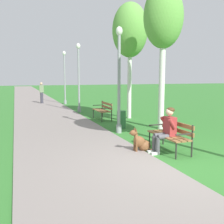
% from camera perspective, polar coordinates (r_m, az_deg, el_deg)
% --- Properties ---
extents(ground_plane, '(120.00, 120.00, 0.00)m').
position_cam_1_polar(ground_plane, '(6.34, 14.66, -11.54)').
color(ground_plane, '#33752D').
extents(paved_path, '(3.39, 60.00, 0.04)m').
position_cam_1_polar(paved_path, '(28.98, -17.47, 3.39)').
color(paved_path, gray).
rests_on(paved_path, ground).
extents(park_bench_near, '(0.55, 1.50, 0.85)m').
position_cam_1_polar(park_bench_near, '(7.40, 12.96, -4.57)').
color(park_bench_near, olive).
rests_on(park_bench_near, ground).
extents(park_bench_mid, '(0.55, 1.50, 0.85)m').
position_cam_1_polar(park_bench_mid, '(12.57, -1.96, 0.67)').
color(park_bench_mid, olive).
rests_on(park_bench_mid, ground).
extents(person_seated_on_near_bench, '(0.74, 0.49, 1.25)m').
position_cam_1_polar(person_seated_on_near_bench, '(7.20, 11.94, -3.53)').
color(person_seated_on_near_bench, '#4C4C51').
rests_on(person_seated_on_near_bench, ground).
extents(dog_brown, '(0.83, 0.29, 0.71)m').
position_cam_1_polar(dog_brown, '(7.24, 6.48, -6.76)').
color(dog_brown, brown).
rests_on(dog_brown, ground).
extents(lamp_post_near, '(0.24, 0.24, 3.84)m').
position_cam_1_polar(lamp_post_near, '(9.39, 1.57, 7.29)').
color(lamp_post_near, gray).
rests_on(lamp_post_near, ground).
extents(lamp_post_mid, '(0.24, 0.24, 3.97)m').
position_cam_1_polar(lamp_post_mid, '(15.14, -7.37, 7.68)').
color(lamp_post_mid, gray).
rests_on(lamp_post_mid, ground).
extents(lamp_post_far, '(0.24, 0.24, 3.97)m').
position_cam_1_polar(lamp_post_far, '(19.86, -10.44, 7.64)').
color(lamp_post_far, gray).
rests_on(lamp_post_far, ground).
extents(birch_tree_second, '(1.56, 1.39, 5.52)m').
position_cam_1_polar(birch_tree_second, '(10.57, 11.33, 19.50)').
color(birch_tree_second, silver).
rests_on(birch_tree_second, ground).
extents(birch_tree_third, '(1.69, 1.85, 5.61)m').
position_cam_1_polar(birch_tree_third, '(13.04, 3.99, 17.47)').
color(birch_tree_third, silver).
rests_on(birch_tree_third, ground).
extents(litter_bin, '(0.36, 0.36, 0.70)m').
position_cam_1_polar(litter_bin, '(10.47, 2.10, -1.67)').
color(litter_bin, '#2D6638').
rests_on(litter_bin, ground).
extents(pedestrian_distant, '(0.32, 0.22, 1.65)m').
position_cam_1_polar(pedestrian_distant, '(20.57, -15.33, 4.10)').
color(pedestrian_distant, '#383842').
rests_on(pedestrian_distant, ground).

